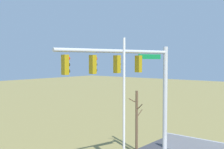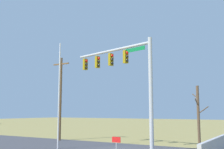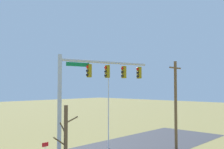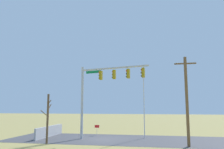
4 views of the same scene
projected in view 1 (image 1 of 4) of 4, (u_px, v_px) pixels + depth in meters
The scene contains 4 objects.
retaining_fence at pixel (204, 148), 20.56m from camera, with size 0.20×6.55×1.21m, color #A8A8AD.
signal_mast at pixel (137, 83), 16.30m from camera, with size 7.49×2.02×7.76m.
flagpole at pixel (124, 134), 11.59m from camera, with size 0.10×0.10×7.83m, color silver.
bare_tree at pixel (137, 120), 21.85m from camera, with size 1.27×1.02×4.59m.
Camera 1 is at (-13.56, -8.33, 6.93)m, focal length 45.79 mm.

